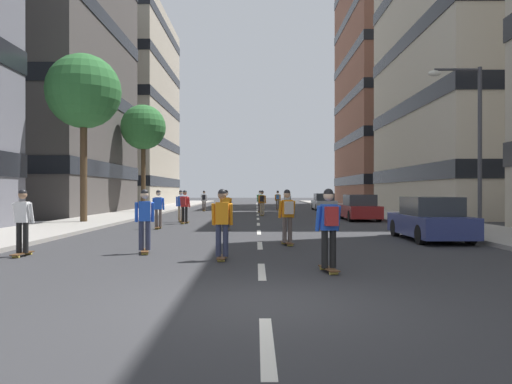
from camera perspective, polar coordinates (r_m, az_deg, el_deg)
ground_plane at (r=37.74m, az=-0.06°, el=-2.52°), size 181.16×181.16×0.00m
sidewalk_left at (r=42.48m, az=-12.50°, el=-2.13°), size 3.88×83.03×0.14m
sidewalk_right at (r=42.53m, az=12.34°, el=-2.13°), size 3.88×83.03×0.14m
lane_markings at (r=38.05m, az=-0.06°, el=-2.49°), size 0.16×67.20×0.01m
building_left_mid at (r=42.00m, az=-25.76°, el=12.89°), size 13.50×16.61×21.87m
building_left_far at (r=63.58m, az=-16.57°, el=9.22°), size 13.50×19.68×23.43m
building_right_mid at (r=42.46m, az=25.59°, el=14.83°), size 13.50×19.22×24.87m
building_right_far at (r=64.24m, az=16.30°, el=12.07°), size 13.50×19.16×29.93m
parked_car_near at (r=18.30m, az=19.32°, el=-3.11°), size 1.82×4.40×1.52m
parked_car_mid at (r=44.66m, az=7.63°, el=-1.22°), size 1.82×4.40×1.52m
parked_car_far at (r=29.67m, az=11.67°, el=-1.88°), size 1.82×4.40×1.52m
street_tree_near at (r=40.50m, az=-13.21°, el=7.27°), size 3.57×3.57×8.49m
street_tree_mid at (r=27.63m, az=-19.64°, el=10.89°), size 3.86×3.86×8.74m
streetlamp_right at (r=21.32m, az=23.42°, el=6.59°), size 2.13×0.30×6.50m
skater_0 at (r=26.16m, az=-8.55°, el=-1.45°), size 0.57×0.92×1.78m
skater_1 at (r=44.30m, az=2.30°, el=-0.82°), size 0.55×0.91×1.78m
skater_2 at (r=10.52m, az=8.24°, el=-3.76°), size 0.56×0.92×1.78m
skater_3 at (r=14.36m, az=-25.74°, el=-2.85°), size 0.54×0.91×1.78m
skater_4 at (r=42.34m, az=-6.30°, el=-0.86°), size 0.54×0.91×1.78m
skater_5 at (r=39.87m, az=0.22°, el=-0.92°), size 0.57×0.92×1.78m
skater_6 at (r=35.91m, az=3.43°, el=-1.08°), size 0.56×0.92×1.78m
skater_7 at (r=21.95m, az=-3.77°, el=-1.83°), size 0.56×0.92×1.78m
skater_8 at (r=15.63m, az=3.43°, el=-2.50°), size 0.57×0.92×1.78m
skater_9 at (r=34.30m, az=0.47°, el=-1.08°), size 0.55×0.92×1.78m
skater_10 at (r=22.79m, az=-11.53°, el=-1.76°), size 0.54×0.90×1.78m
skater_11 at (r=12.29m, az=-4.21°, el=-3.34°), size 0.53×0.90×1.78m
skater_12 at (r=27.73m, az=-8.98°, el=-1.43°), size 0.55×0.92×1.78m
skater_13 at (r=13.91m, az=-13.06°, el=-2.94°), size 0.57×0.92×1.78m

